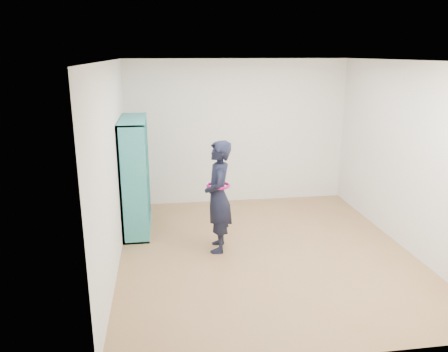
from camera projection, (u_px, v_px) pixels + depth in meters
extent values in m
plane|color=#996A45|center=(265.00, 251.00, 6.14)|extent=(4.50, 4.50, 0.00)
plane|color=white|center=(270.00, 61.00, 5.43)|extent=(4.50, 4.50, 0.00)
cube|color=silver|center=(113.00, 167.00, 5.51)|extent=(0.02, 4.50, 2.60)
cube|color=silver|center=(408.00, 157.00, 6.06)|extent=(0.02, 4.50, 2.60)
cube|color=silver|center=(238.00, 132.00, 7.93)|extent=(4.00, 0.02, 2.60)
cube|color=silver|center=(332.00, 226.00, 3.64)|extent=(4.00, 0.02, 2.60)
cube|color=teal|center=(133.00, 187.00, 6.15)|extent=(0.38, 0.03, 1.75)
cube|color=teal|center=(137.00, 165.00, 7.37)|extent=(0.38, 0.03, 1.75)
cube|color=teal|center=(138.00, 226.00, 6.99)|extent=(0.38, 1.31, 0.03)
cube|color=teal|center=(132.00, 119.00, 6.52)|extent=(0.38, 1.31, 0.03)
cube|color=teal|center=(124.00, 175.00, 6.73)|extent=(0.03, 1.31, 1.75)
cube|color=teal|center=(135.00, 178.00, 6.56)|extent=(0.36, 0.03, 1.69)
cube|color=teal|center=(136.00, 171.00, 6.96)|extent=(0.36, 0.03, 1.69)
cube|color=teal|center=(137.00, 200.00, 6.87)|extent=(0.36, 1.26, 0.03)
cube|color=teal|center=(135.00, 175.00, 6.76)|extent=(0.36, 1.26, 0.03)
cube|color=teal|center=(134.00, 148.00, 6.64)|extent=(0.36, 1.26, 0.03)
cube|color=beige|center=(138.00, 232.00, 6.57)|extent=(0.24, 0.15, 0.09)
cube|color=black|center=(137.00, 200.00, 6.37)|extent=(0.20, 0.17, 0.32)
cube|color=maroon|center=(136.00, 175.00, 6.27)|extent=(0.20, 0.17, 0.22)
cube|color=silver|center=(134.00, 151.00, 6.23)|extent=(0.24, 0.15, 0.06)
cube|color=navy|center=(140.00, 218.00, 6.89)|extent=(0.20, 0.17, 0.26)
cube|color=brown|center=(138.00, 191.00, 6.77)|extent=(0.20, 0.17, 0.32)
cube|color=#BFB28C|center=(137.00, 171.00, 6.74)|extent=(0.24, 0.15, 0.09)
cube|color=#26594C|center=(135.00, 140.00, 6.55)|extent=(0.20, 0.17, 0.23)
cube|color=beige|center=(141.00, 208.00, 7.28)|extent=(0.20, 0.17, 0.31)
cube|color=black|center=(139.00, 189.00, 7.25)|extent=(0.24, 0.15, 0.09)
cube|color=maroon|center=(138.00, 161.00, 7.06)|extent=(0.20, 0.17, 0.24)
cube|color=silver|center=(137.00, 135.00, 6.95)|extent=(0.20, 0.17, 0.25)
imported|color=black|center=(218.00, 197.00, 6.01)|extent=(0.45, 0.62, 1.57)
torus|color=#A80C61|center=(218.00, 186.00, 5.96)|extent=(0.36, 0.36, 0.04)
cube|color=silver|center=(207.00, 188.00, 6.06)|extent=(0.02, 0.10, 0.13)
cube|color=black|center=(207.00, 188.00, 6.06)|extent=(0.02, 0.09, 0.12)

